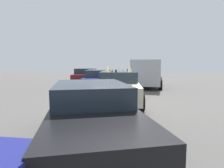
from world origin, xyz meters
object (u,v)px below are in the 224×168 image
(parked_sedan_row_back_far, at_px, (99,80))
(parked_sedan_far_left, at_px, (86,77))
(parked_van_row_back_center, at_px, (147,72))
(art_car_decorated, at_px, (119,87))
(parked_sedan_behind_left, at_px, (92,113))

(parked_sedan_row_back_far, height_order, parked_sedan_far_left, parked_sedan_far_left)
(parked_sedan_row_back_far, bearing_deg, parked_sedan_far_left, 23.60)
(parked_van_row_back_center, distance_m, parked_sedan_far_left, 5.13)
(art_car_decorated, distance_m, parked_van_row_back_center, 6.61)
(art_car_decorated, relative_size, parked_sedan_row_back_far, 1.03)
(parked_sedan_behind_left, xyz_separation_m, parked_sedan_far_left, (11.86, 2.41, 0.01))
(art_car_decorated, relative_size, parked_sedan_far_left, 1.08)
(parked_van_row_back_center, xyz_separation_m, parked_sedan_far_left, (1.08, 4.99, -0.46))
(art_car_decorated, distance_m, parked_sedan_row_back_far, 4.37)
(art_car_decorated, relative_size, parked_sedan_behind_left, 0.90)
(parked_van_row_back_center, distance_m, parked_sedan_behind_left, 11.10)
(parked_van_row_back_center, distance_m, parked_sedan_row_back_far, 4.13)
(parked_sedan_row_back_far, bearing_deg, parked_sedan_behind_left, -175.08)
(parked_van_row_back_center, height_order, parked_sedan_row_back_far, parked_van_row_back_center)
(parked_sedan_behind_left, distance_m, parked_sedan_far_left, 12.10)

